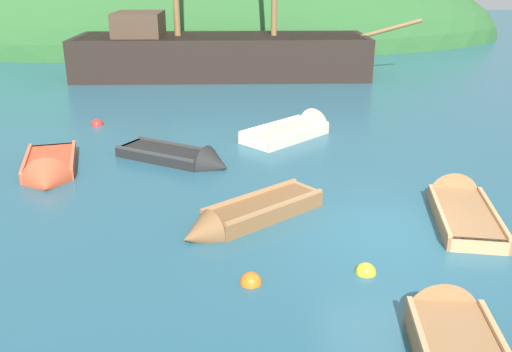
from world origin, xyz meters
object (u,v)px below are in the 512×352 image
at_px(buoy_red, 97,125).
at_px(buoy_yellow, 366,273).
at_px(rowboat_center, 459,208).
at_px(rowboat_portside, 183,159).
at_px(sailing_ship, 219,61).
at_px(rowboat_near_dock, 298,131).
at_px(rowboat_outer_left, 49,172).
at_px(rowboat_far, 247,217).
at_px(rowboat_outer_right, 456,348).
at_px(buoy_orange, 251,283).

xyz_separation_m(buoy_red, buoy_yellow, (6.99, -9.93, 0.00)).
relative_size(rowboat_center, buoy_yellow, 9.41).
distance_m(rowboat_portside, buoy_red, 5.11).
xyz_separation_m(sailing_ship, rowboat_portside, (-0.69, -12.65, -0.66)).
distance_m(rowboat_center, rowboat_near_dock, 6.72).
bearing_deg(rowboat_portside, buoy_yellow, -27.63).
bearing_deg(sailing_ship, rowboat_portside, -92.59).
bearing_deg(buoy_red, rowboat_outer_left, -91.63).
relative_size(rowboat_far, buoy_yellow, 8.82).
bearing_deg(rowboat_center, sailing_ship, 30.05).
bearing_deg(rowboat_far, rowboat_outer_right, 84.44).
bearing_deg(rowboat_portside, sailing_ship, 117.40).
distance_m(rowboat_far, rowboat_portside, 4.22).
bearing_deg(buoy_red, rowboat_center, -37.66).
relative_size(buoy_yellow, buoy_orange, 0.96).
bearing_deg(sailing_ship, buoy_red, -113.85).
bearing_deg(rowboat_far, rowboat_near_dock, -143.82).
bearing_deg(buoy_orange, buoy_yellow, 6.98).
distance_m(rowboat_outer_left, buoy_red, 4.77).
height_order(sailing_ship, rowboat_outer_right, sailing_ship).
distance_m(rowboat_portside, buoy_orange, 6.47).
height_order(rowboat_outer_left, rowboat_outer_right, rowboat_outer_left).
distance_m(buoy_red, buoy_orange, 11.32).
relative_size(sailing_ship, rowboat_center, 4.82).
xyz_separation_m(rowboat_outer_left, rowboat_portside, (3.40, 0.84, -0.00)).
xyz_separation_m(rowboat_near_dock, rowboat_far, (-1.81, -6.44, 0.01)).
bearing_deg(buoy_red, rowboat_far, -57.70).
relative_size(rowboat_center, buoy_red, 8.25).
height_order(sailing_ship, rowboat_near_dock, sailing_ship).
xyz_separation_m(rowboat_portside, buoy_red, (-3.26, 3.93, -0.08)).
xyz_separation_m(sailing_ship, buoy_red, (-3.95, -8.72, -0.74)).
distance_m(sailing_ship, rowboat_near_dock, 10.49).
xyz_separation_m(sailing_ship, rowboat_center, (5.68, -16.16, -0.65)).
xyz_separation_m(rowboat_center, rowboat_portside, (-6.37, 3.51, -0.01)).
bearing_deg(rowboat_near_dock, rowboat_far, -148.90).
height_order(rowboat_center, buoy_orange, rowboat_center).
bearing_deg(buoy_yellow, sailing_ship, 99.25).
xyz_separation_m(rowboat_center, buoy_red, (-9.63, 7.44, -0.09)).
xyz_separation_m(rowboat_outer_left, rowboat_outer_right, (7.86, -7.41, 0.05)).
bearing_deg(buoy_yellow, rowboat_center, 43.29).
xyz_separation_m(buoy_yellow, buoy_orange, (-2.04, -0.25, 0.00)).
height_order(sailing_ship, buoy_red, sailing_ship).
distance_m(rowboat_near_dock, rowboat_outer_left, 7.67).
relative_size(sailing_ship, rowboat_portside, 4.83).
bearing_deg(rowboat_near_dock, buoy_orange, -144.68).
bearing_deg(rowboat_outer_left, buoy_red, 164.98).
bearing_deg(rowboat_outer_right, rowboat_portside, 35.34).
relative_size(rowboat_outer_left, rowboat_portside, 0.96).
distance_m(rowboat_near_dock, rowboat_far, 6.69).
bearing_deg(rowboat_far, sailing_ship, -124.75).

